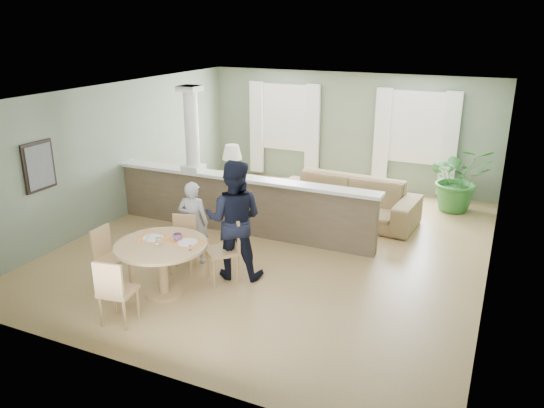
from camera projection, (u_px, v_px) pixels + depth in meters
The scene contains 12 objects.
ground at pixel (280, 244), 9.59m from camera, with size 8.00×8.00×0.00m, color tan.
room_shell at pixel (293, 138), 9.54m from camera, with size 7.02×8.02×2.71m.
pony_wall at pixel (236, 196), 9.91m from camera, with size 5.32×0.38×2.70m.
sofa at pixel (344, 200), 10.62m from camera, with size 2.89×1.13×0.84m, color olive.
houseplant at pixel (459, 178), 11.06m from camera, with size 1.26×1.09×1.40m, color #2C692A.
dining_table at pixel (162, 254), 7.62m from camera, with size 1.33×1.33×0.91m.
chair_far_boy at pixel (184, 240), 8.46m from camera, with size 0.51×0.51×0.90m.
chair_far_man at pixel (227, 246), 8.08m from camera, with size 0.65×0.65×1.02m.
chair_near at pixel (115, 289), 6.87m from camera, with size 0.49×0.49×0.94m.
chair_side at pixel (108, 254), 7.94m from camera, with size 0.42×0.42×0.92m.
child_person at pixel (193, 222), 8.66m from camera, with size 0.51×0.33×1.39m, color #9C9DA1.
man_person at pixel (234, 220), 8.10m from camera, with size 0.91×0.71×1.88m, color black.
Camera 1 is at (3.53, -8.09, 3.82)m, focal length 35.00 mm.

